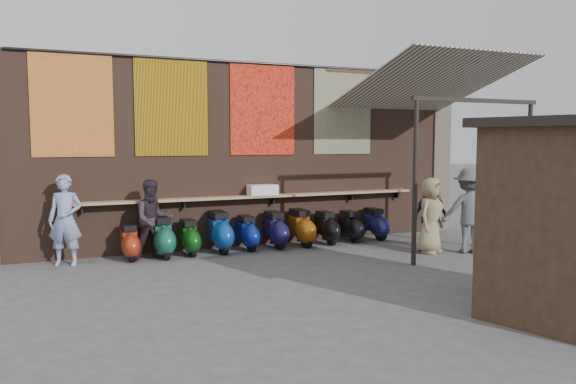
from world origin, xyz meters
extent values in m
plane|color=#474749|center=(0.00, 0.00, 0.00)|extent=(70.00, 70.00, 0.00)
cube|color=brown|center=(0.00, 2.70, 2.00)|extent=(10.00, 0.40, 4.00)
cube|color=#4C4238|center=(5.20, 2.70, 2.00)|extent=(0.50, 0.50, 4.00)
cube|color=#9E7A51|center=(0.00, 2.33, 1.10)|extent=(8.00, 0.32, 0.05)
cube|color=white|center=(0.22, 2.30, 1.24)|extent=(0.64, 0.32, 0.23)
cube|color=maroon|center=(-3.60, 2.48, 3.00)|extent=(1.50, 0.02, 2.00)
cube|color=#EEA20E|center=(-1.70, 2.48, 3.00)|extent=(1.50, 0.02, 2.00)
cube|color=red|center=(0.30, 2.48, 3.00)|extent=(1.50, 0.02, 2.00)
cube|color=#26568B|center=(2.30, 2.48, 3.00)|extent=(1.50, 0.02, 2.00)
cylinder|color=black|center=(0.00, 2.47, 3.98)|extent=(9.50, 0.06, 0.06)
imported|color=#7E8AB8|center=(-3.82, 2.00, 0.85)|extent=(0.72, 0.60, 1.70)
imported|color=#2C2229|center=(-2.23, 1.90, 0.78)|extent=(0.80, 0.65, 1.56)
imported|color=#191633|center=(3.21, 0.35, 0.76)|extent=(0.93, 0.50, 1.51)
imported|color=#525357|center=(3.84, -0.10, 0.88)|extent=(1.31, 1.09, 1.75)
imported|color=#8B7F58|center=(3.09, 0.19, 0.78)|extent=(0.91, 0.79, 1.56)
cube|color=gold|center=(1.98, -3.12, 1.80)|extent=(1.16, 0.39, 0.50)
cube|color=#473321|center=(1.98, -3.12, 0.91)|extent=(1.84, 0.66, 0.06)
cube|color=beige|center=(3.50, 0.90, 3.55)|extent=(3.20, 3.28, 0.97)
cube|color=#33261C|center=(3.50, 2.49, 3.95)|extent=(3.30, 0.08, 0.12)
cube|color=black|center=(3.50, -0.60, 3.08)|extent=(3.00, 0.08, 0.08)
cylinder|color=black|center=(2.10, -0.60, 1.55)|extent=(0.09, 0.09, 3.10)
cylinder|color=black|center=(4.90, -0.60, 1.55)|extent=(0.09, 0.09, 3.10)
camera|label=1|loc=(-4.19, -9.07, 2.32)|focal=35.00mm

